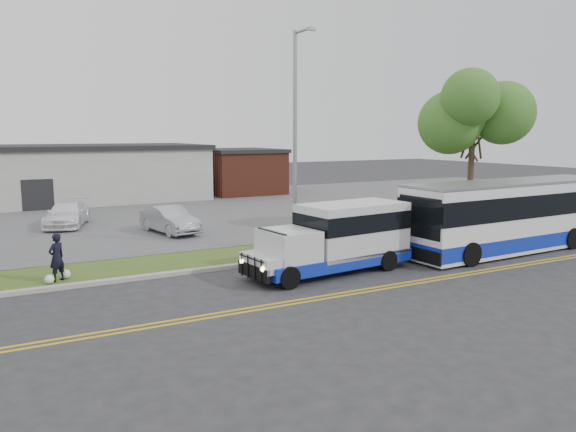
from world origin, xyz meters
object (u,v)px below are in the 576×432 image
streetlight_near (296,134)px  tree_east (473,115)px  transit_bus (512,215)px  pedestrian (57,257)px  parked_car_b (67,214)px  parked_car_a (170,220)px  shuttle_bus (339,236)px

streetlight_near → tree_east: bearing=1.4°
transit_bus → pedestrian: bearing=166.8°
streetlight_near → parked_car_b: (-8.15, 11.53, -4.45)m
streetlight_near → parked_car_a: 8.85m
tree_east → shuttle_bus: 13.06m
pedestrian → shuttle_bus: bearing=128.4°
tree_east → parked_car_b: 22.87m
transit_bus → streetlight_near: bearing=150.3°
tree_east → transit_bus: 7.07m
parked_car_a → shuttle_bus: bearing=-83.2°
shuttle_bus → transit_bus: (8.97, -0.52, 0.22)m
streetlight_near → shuttle_bus: 5.57m
tree_east → shuttle_bus: bearing=-159.3°
transit_bus → pedestrian: transit_bus is taller
transit_bus → parked_car_b: 23.24m
streetlight_near → parked_car_b: bearing=125.3°
parked_car_a → transit_bus: bearing=-53.0°
tree_east → pedestrian: (-21.08, -1.10, -5.25)m
streetlight_near → parked_car_a: bearing=119.4°
shuttle_bus → transit_bus: size_ratio=0.60×
tree_east → parked_car_a: 16.97m
parked_car_b → tree_east: bearing=-11.2°
shuttle_bus → transit_bus: 8.99m
tree_east → pedestrian: tree_east is taller
streetlight_near → pedestrian: (-10.08, -0.83, -4.28)m
shuttle_bus → parked_car_a: 11.23m
tree_east → parked_car_a: bearing=156.6°
pedestrian → parked_car_a: (6.32, 7.50, -0.16)m
transit_bus → parked_car_b: bearing=134.3°
streetlight_near → transit_bus: bearing=-27.7°
tree_east → pedestrian: bearing=-177.0°
transit_bus → pedestrian: size_ratio=6.71×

